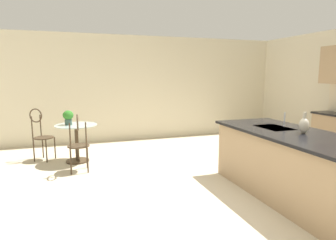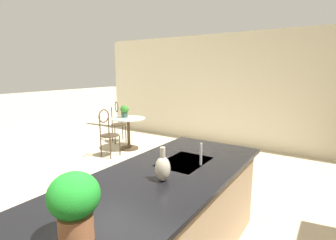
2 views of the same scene
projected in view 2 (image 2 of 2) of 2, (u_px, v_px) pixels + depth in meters
name	position (u px, v px, depth m)	size (l,w,h in m)	color
ground_plane	(110.00, 229.00, 3.06)	(40.00, 40.00, 0.00)	beige
wall_left_window	(236.00, 90.00, 6.31)	(0.12, 7.80, 2.70)	beige
kitchen_island	(153.00, 230.00, 2.27)	(2.80, 1.06, 0.92)	tan
bistro_table	(129.00, 130.00, 6.10)	(0.80, 0.80, 0.74)	#3D2D1E
chair_near_window	(108.00, 131.00, 5.52)	(0.48, 0.38, 1.04)	#3D2D1E
chair_by_island	(118.00, 120.00, 6.73)	(0.52, 0.52, 1.04)	#3D2D1E
sink_faucet	(201.00, 154.00, 2.52)	(0.02, 0.02, 0.22)	#B2B5BA
potted_plant_on_table	(125.00, 111.00, 6.12)	(0.20, 0.20, 0.28)	#385147
potted_plant_counter_far	(74.00, 202.00, 1.37)	(0.27, 0.27, 0.39)	#9E603D
vase_on_counter	(163.00, 168.00, 2.16)	(0.13, 0.13, 0.29)	#BCB29E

